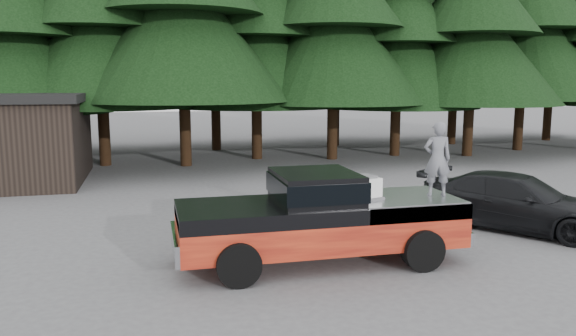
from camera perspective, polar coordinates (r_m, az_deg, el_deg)
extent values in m
plane|color=#4F4F51|center=(11.53, -0.44, -10.13)|extent=(120.00, 120.00, 0.00)
cube|color=black|center=(11.46, 2.79, -1.86)|extent=(1.66, 1.90, 0.59)
cube|color=white|center=(11.68, 7.60, -2.12)|extent=(0.74, 0.67, 0.43)
imported|color=slate|center=(12.28, 14.93, 0.91)|extent=(0.65, 0.51, 1.58)
imported|color=black|center=(15.44, 22.22, -3.21)|extent=(4.47, 5.04, 1.40)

